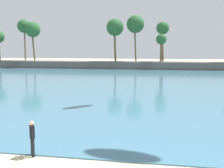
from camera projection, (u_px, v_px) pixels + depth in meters
name	position (u px, v px, depth m)	size (l,w,h in m)	color
sea	(132.00, 71.00, 58.94)	(220.00, 95.47, 0.06)	teal
palm_headland	(137.00, 54.00, 66.11)	(103.54, 6.39, 13.16)	#605B54
person_at_waterline	(32.00, 137.00, 12.18)	(0.35, 0.48, 1.67)	black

